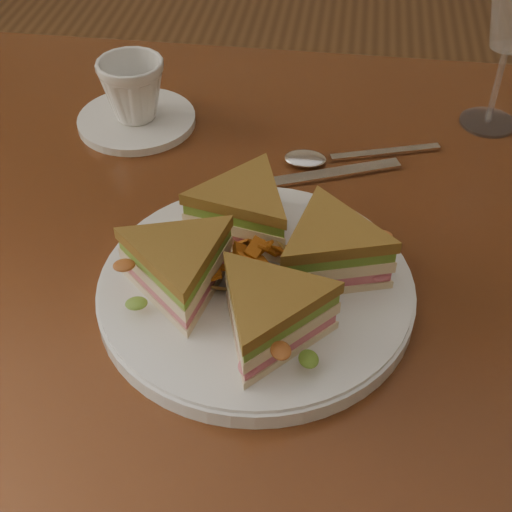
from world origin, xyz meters
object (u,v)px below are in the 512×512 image
(spoon, at_px, (325,158))
(saucer, at_px, (137,120))
(plate, at_px, (256,290))
(sandwich_wedges, at_px, (256,260))
(table, at_px, (258,301))
(coffee_cup, at_px, (133,90))
(knife, at_px, (301,179))

(spoon, relative_size, saucer, 1.25)
(plate, distance_m, sandwich_wedges, 0.04)
(table, relative_size, plate, 4.18)
(spoon, bearing_deg, saucer, 150.28)
(table, distance_m, spoon, 0.18)
(table, height_order, plate, plate)
(table, xyz_separation_m, spoon, (0.06, 0.14, 0.10))
(coffee_cup, bearing_deg, spoon, -32.84)
(saucer, bearing_deg, knife, -22.81)
(knife, distance_m, coffee_cup, 0.23)
(table, height_order, knife, knife)
(plate, bearing_deg, saucer, 124.19)
(sandwich_wedges, distance_m, coffee_cup, 0.33)
(plate, distance_m, knife, 0.18)
(plate, relative_size, knife, 1.41)
(sandwich_wedges, bearing_deg, table, 96.44)
(plate, xyz_separation_m, knife, (0.03, 0.18, -0.01))
(knife, height_order, saucer, saucer)
(spoon, xyz_separation_m, saucer, (-0.23, 0.05, 0.00))
(saucer, height_order, coffee_cup, coffee_cup)
(spoon, height_order, knife, spoon)
(knife, bearing_deg, coffee_cup, 134.60)
(spoon, distance_m, knife, 0.05)
(spoon, bearing_deg, sandwich_wedges, -120.49)
(sandwich_wedges, xyz_separation_m, coffee_cup, (-0.18, 0.27, 0.00))
(plate, bearing_deg, spoon, 77.76)
(sandwich_wedges, bearing_deg, plate, 180.00)
(spoon, bearing_deg, coffee_cup, 150.28)
(table, relative_size, sandwich_wedges, 4.34)
(coffee_cup, bearing_deg, table, -67.74)
(knife, bearing_deg, table, -133.23)
(table, bearing_deg, coffee_cup, 133.64)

